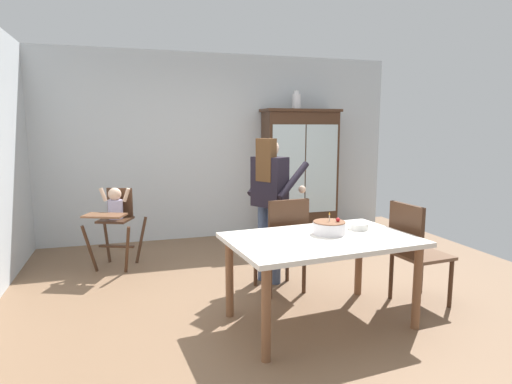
{
  "coord_description": "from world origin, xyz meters",
  "views": [
    {
      "loc": [
        -1.37,
        -3.7,
        1.65
      ],
      "look_at": [
        -0.04,
        0.7,
        0.95
      ],
      "focal_mm": 30.24,
      "sensor_mm": 36.0,
      "label": 1
    }
  ],
  "objects_px": {
    "china_cabinet": "(300,172)",
    "dining_table": "(321,248)",
    "serving_bowl": "(358,226)",
    "dining_chair_far_side": "(284,239)",
    "dining_chair_right_end": "(413,247)",
    "adult_person": "(270,192)",
    "high_chair_with_toddler": "(115,213)",
    "ceramic_vase": "(296,101)",
    "birthday_cake": "(329,228)"
  },
  "relations": [
    {
      "from": "china_cabinet",
      "to": "dining_chair_right_end",
      "type": "xyz_separation_m",
      "value": [
        -0.03,
        -2.81,
        -0.4
      ]
    },
    {
      "from": "birthday_cake",
      "to": "dining_chair_right_end",
      "type": "distance_m",
      "value": 0.89
    },
    {
      "from": "ceramic_vase",
      "to": "birthday_cake",
      "type": "relative_size",
      "value": 0.96
    },
    {
      "from": "adult_person",
      "to": "serving_bowl",
      "type": "height_order",
      "value": "adult_person"
    },
    {
      "from": "dining_chair_right_end",
      "to": "high_chair_with_toddler",
      "type": "bearing_deg",
      "value": 48.63
    },
    {
      "from": "ceramic_vase",
      "to": "dining_chair_right_end",
      "type": "relative_size",
      "value": 0.28
    },
    {
      "from": "adult_person",
      "to": "dining_chair_far_side",
      "type": "relative_size",
      "value": 1.59
    },
    {
      "from": "birthday_cake",
      "to": "serving_bowl",
      "type": "xyz_separation_m",
      "value": [
        0.33,
        0.08,
        -0.03
      ]
    },
    {
      "from": "dining_chair_far_side",
      "to": "dining_chair_right_end",
      "type": "bearing_deg",
      "value": 143.68
    },
    {
      "from": "birthday_cake",
      "to": "serving_bowl",
      "type": "relative_size",
      "value": 1.56
    },
    {
      "from": "serving_bowl",
      "to": "dining_chair_right_end",
      "type": "distance_m",
      "value": 0.58
    },
    {
      "from": "dining_chair_right_end",
      "to": "dining_table",
      "type": "bearing_deg",
      "value": 90.2
    },
    {
      "from": "high_chair_with_toddler",
      "to": "dining_table",
      "type": "xyz_separation_m",
      "value": [
        1.67,
        -2.03,
        -0.0
      ]
    },
    {
      "from": "adult_person",
      "to": "dining_table",
      "type": "distance_m",
      "value": 1.11
    },
    {
      "from": "ceramic_vase",
      "to": "dining_table",
      "type": "height_order",
      "value": "ceramic_vase"
    },
    {
      "from": "adult_person",
      "to": "serving_bowl",
      "type": "distance_m",
      "value": 1.05
    },
    {
      "from": "serving_bowl",
      "to": "dining_chair_right_end",
      "type": "bearing_deg",
      "value": -8.51
    },
    {
      "from": "dining_chair_right_end",
      "to": "china_cabinet",
      "type": "bearing_deg",
      "value": -5.83
    },
    {
      "from": "dining_table",
      "to": "birthday_cake",
      "type": "bearing_deg",
      "value": 38.74
    },
    {
      "from": "ceramic_vase",
      "to": "high_chair_with_toddler",
      "type": "xyz_separation_m",
      "value": [
        -2.61,
        -0.88,
        -1.37
      ]
    },
    {
      "from": "adult_person",
      "to": "china_cabinet",
      "type": "bearing_deg",
      "value": -62.56
    },
    {
      "from": "dining_chair_far_side",
      "to": "high_chair_with_toddler",
      "type": "bearing_deg",
      "value": -45.35
    },
    {
      "from": "serving_bowl",
      "to": "dining_chair_far_side",
      "type": "relative_size",
      "value": 0.19
    },
    {
      "from": "high_chair_with_toddler",
      "to": "serving_bowl",
      "type": "relative_size",
      "value": 5.28
    },
    {
      "from": "ceramic_vase",
      "to": "adult_person",
      "type": "height_order",
      "value": "ceramic_vase"
    },
    {
      "from": "ceramic_vase",
      "to": "adult_person",
      "type": "distance_m",
      "value": 2.37
    },
    {
      "from": "china_cabinet",
      "to": "birthday_cake",
      "type": "distance_m",
      "value": 2.95
    },
    {
      "from": "birthday_cake",
      "to": "dining_chair_right_end",
      "type": "relative_size",
      "value": 0.29
    },
    {
      "from": "adult_person",
      "to": "birthday_cake",
      "type": "bearing_deg",
      "value": 160.55
    },
    {
      "from": "birthday_cake",
      "to": "china_cabinet",
      "type": "bearing_deg",
      "value": 72.38
    },
    {
      "from": "china_cabinet",
      "to": "dining_table",
      "type": "relative_size",
      "value": 1.19
    },
    {
      "from": "dining_table",
      "to": "birthday_cake",
      "type": "relative_size",
      "value": 5.74
    },
    {
      "from": "high_chair_with_toddler",
      "to": "dining_chair_far_side",
      "type": "distance_m",
      "value": 2.08
    },
    {
      "from": "china_cabinet",
      "to": "serving_bowl",
      "type": "xyz_separation_m",
      "value": [
        -0.56,
        -2.73,
        -0.19
      ]
    },
    {
      "from": "serving_bowl",
      "to": "birthday_cake",
      "type": "bearing_deg",
      "value": -166.55
    },
    {
      "from": "china_cabinet",
      "to": "dining_chair_right_end",
      "type": "relative_size",
      "value": 1.99
    },
    {
      "from": "china_cabinet",
      "to": "adult_person",
      "type": "xyz_separation_m",
      "value": [
        -1.1,
        -1.85,
        0.01
      ]
    },
    {
      "from": "adult_person",
      "to": "dining_chair_far_side",
      "type": "distance_m",
      "value": 0.54
    },
    {
      "from": "ceramic_vase",
      "to": "birthday_cake",
      "type": "xyz_separation_m",
      "value": [
        -0.82,
        -2.81,
        -1.23
      ]
    },
    {
      "from": "ceramic_vase",
      "to": "adult_person",
      "type": "xyz_separation_m",
      "value": [
        -1.03,
        -1.85,
        -1.06
      ]
    },
    {
      "from": "high_chair_with_toddler",
      "to": "birthday_cake",
      "type": "distance_m",
      "value": 2.64
    },
    {
      "from": "adult_person",
      "to": "dining_table",
      "type": "height_order",
      "value": "adult_person"
    },
    {
      "from": "ceramic_vase",
      "to": "high_chair_with_toddler",
      "type": "relative_size",
      "value": 0.28
    },
    {
      "from": "dining_table",
      "to": "high_chair_with_toddler",
      "type": "bearing_deg",
      "value": 129.47
    },
    {
      "from": "ceramic_vase",
      "to": "high_chair_with_toddler",
      "type": "distance_m",
      "value": 3.08
    },
    {
      "from": "ceramic_vase",
      "to": "dining_chair_far_side",
      "type": "xyz_separation_m",
      "value": [
        -1.01,
        -2.2,
        -1.47
      ]
    },
    {
      "from": "china_cabinet",
      "to": "dining_table",
      "type": "bearing_deg",
      "value": -109.16
    },
    {
      "from": "dining_chair_far_side",
      "to": "dining_chair_right_end",
      "type": "xyz_separation_m",
      "value": [
        1.04,
        -0.61,
        0.0
      ]
    },
    {
      "from": "birthday_cake",
      "to": "dining_table",
      "type": "bearing_deg",
      "value": -141.26
    },
    {
      "from": "birthday_cake",
      "to": "dining_chair_far_side",
      "type": "relative_size",
      "value": 0.29
    }
  ]
}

